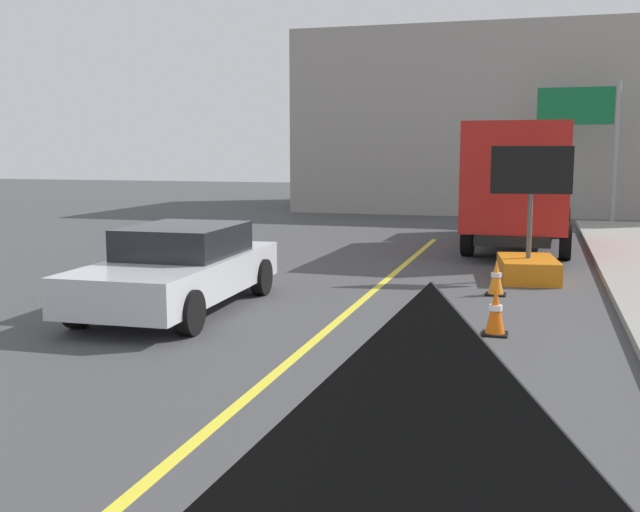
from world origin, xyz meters
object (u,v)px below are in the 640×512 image
object	(u,v)px
traffic_cone_mid_lane	(459,381)
traffic_cone_curbside	(496,278)
arrow_board_trailer	(528,257)
box_truck	(522,181)
pickup_car	(180,268)
highway_guide_sign	(593,127)
traffic_cone_far_lane	(496,311)

from	to	relation	value
traffic_cone_mid_lane	traffic_cone_curbside	bearing A→B (deg)	90.06
arrow_board_trailer	box_truck	size ratio (longest dim) A/B	0.34
traffic_cone_curbside	box_truck	bearing A→B (deg)	88.05
box_truck	traffic_cone_mid_lane	distance (m)	13.85
box_truck	pickup_car	distance (m)	11.24
box_truck	arrow_board_trailer	bearing A→B (deg)	-86.95
arrow_board_trailer	highway_guide_sign	xyz separation A→B (m)	(1.89, 12.68, 2.94)
box_truck	traffic_cone_mid_lane	size ratio (longest dim) A/B	10.91
highway_guide_sign	box_truck	bearing A→B (deg)	-106.54
highway_guide_sign	traffic_cone_curbside	distance (m)	15.04
traffic_cone_mid_lane	pickup_car	bearing A→B (deg)	142.06
arrow_board_trailer	box_truck	distance (m)	5.52
arrow_board_trailer	traffic_cone_curbside	size ratio (longest dim) A/B	4.11
highway_guide_sign	pickup_car	bearing A→B (deg)	-113.19
arrow_board_trailer	traffic_cone_far_lane	xyz separation A→B (m)	(-0.37, -4.90, -0.14)
arrow_board_trailer	traffic_cone_far_lane	size ratio (longest dim) A/B	3.87
arrow_board_trailer	traffic_cone_far_lane	bearing A→B (deg)	-94.33
pickup_car	traffic_cone_far_lane	size ratio (longest dim) A/B	6.86
traffic_cone_far_lane	traffic_cone_curbside	distance (m)	3.07
pickup_car	box_truck	bearing A→B (deg)	62.27
arrow_board_trailer	traffic_cone_curbside	distance (m)	1.92
traffic_cone_mid_lane	arrow_board_trailer	bearing A→B (deg)	86.43
traffic_cone_far_lane	traffic_cone_curbside	xyz separation A→B (m)	(-0.16, 3.07, -0.02)
traffic_cone_mid_lane	traffic_cone_far_lane	distance (m)	3.51
box_truck	highway_guide_sign	world-z (taller)	highway_guide_sign
pickup_car	traffic_cone_curbside	distance (m)	5.66
pickup_car	traffic_cone_mid_lane	size ratio (longest dim) A/B	6.56
pickup_car	traffic_cone_mid_lane	world-z (taller)	pickup_car
pickup_car	traffic_cone_far_lane	xyz separation A→B (m)	(5.12, -0.36, -0.35)
box_truck	traffic_cone_curbside	distance (m)	7.35
highway_guide_sign	arrow_board_trailer	bearing A→B (deg)	-98.47
arrow_board_trailer	box_truck	bearing A→B (deg)	93.05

